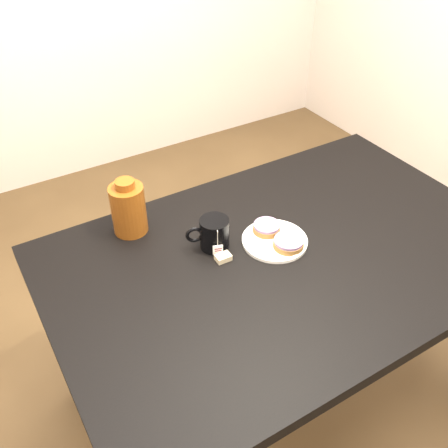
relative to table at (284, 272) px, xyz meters
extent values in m
plane|color=brown|center=(0.00, 0.00, -0.67)|extent=(4.00, 4.00, 0.00)
cube|color=black|center=(0.00, 0.00, 0.06)|extent=(1.40, 0.90, 0.04)
cylinder|color=black|center=(-0.64, 0.39, -0.31)|extent=(0.06, 0.06, 0.71)
cylinder|color=black|center=(0.64, 0.39, -0.31)|extent=(0.06, 0.06, 0.71)
cylinder|color=white|center=(0.00, 0.06, 0.09)|extent=(0.20, 0.20, 0.01)
torus|color=white|center=(0.00, 0.06, 0.09)|extent=(0.20, 0.20, 0.01)
cylinder|color=brown|center=(0.00, 0.10, 0.10)|extent=(0.10, 0.10, 0.02)
cylinder|color=gray|center=(0.00, 0.10, 0.12)|extent=(0.10, 0.10, 0.01)
cylinder|color=brown|center=(0.01, 0.01, 0.10)|extent=(0.13, 0.13, 0.02)
cylinder|color=gray|center=(0.01, 0.01, 0.12)|extent=(0.12, 0.12, 0.01)
cylinder|color=black|center=(-0.17, 0.13, 0.13)|extent=(0.11, 0.11, 0.10)
cylinder|color=black|center=(-0.17, 0.13, 0.17)|extent=(0.08, 0.08, 0.00)
torus|color=black|center=(-0.23, 0.15, 0.14)|extent=(0.05, 0.03, 0.05)
cylinder|color=beige|center=(-0.19, 0.09, 0.15)|extent=(0.00, 0.00, 0.05)
cube|color=white|center=(-0.19, 0.09, 0.11)|extent=(0.03, 0.01, 0.03)
cube|color=#C6B793|center=(-0.18, 0.07, 0.09)|extent=(0.05, 0.03, 0.02)
cylinder|color=#56270B|center=(-0.36, 0.34, 0.16)|extent=(0.12, 0.12, 0.16)
cylinder|color=#56270B|center=(-0.36, 0.34, 0.26)|extent=(0.06, 0.06, 0.02)
camera|label=1|loc=(-0.74, -0.86, 1.07)|focal=40.00mm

